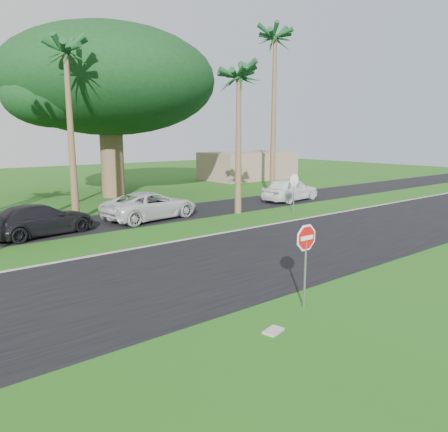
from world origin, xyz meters
TOP-DOWN VIEW (x-y plane):
  - ground at (0.00, 0.00)m, footprint 120.00×120.00m
  - road at (0.00, 2.00)m, footprint 120.00×8.00m
  - parking_strip at (0.00, 12.50)m, footprint 120.00×5.00m
  - curb at (0.00, 6.05)m, footprint 120.00×0.12m
  - stop_sign_near at (0.50, -3.00)m, footprint 1.05×0.07m
  - stop_sign_far at (12.00, 8.00)m, footprint 1.05×0.07m
  - palm_center at (0.00, 14.00)m, footprint 5.00×5.00m
  - palm_right_near at (9.00, 10.00)m, footprint 5.00×5.00m
  - palm_right_far at (15.00, 13.00)m, footprint 5.00×5.00m
  - canopy_tree at (6.00, 22.00)m, footprint 16.50×16.50m
  - building_far at (24.00, 26.00)m, footprint 10.00×6.00m
  - car_dark at (-2.73, 11.34)m, footprint 5.70×3.18m
  - car_minivan at (3.67, 11.69)m, footprint 6.17×3.49m
  - car_pickup at (15.44, 11.50)m, footprint 5.31×2.68m
  - utility_slab at (-1.32, -3.58)m, footprint 0.62×0.47m

SIDE VIEW (x-z plane):
  - ground at x=0.00m, z-range 0.00..0.00m
  - road at x=0.00m, z-range 0.00..0.02m
  - parking_strip at x=0.00m, z-range 0.00..0.02m
  - curb at x=0.00m, z-range 0.00..0.06m
  - utility_slab at x=-1.32m, z-range 0.00..0.06m
  - car_dark at x=-2.73m, z-range 0.00..1.56m
  - car_minivan at x=3.67m, z-range 0.00..1.63m
  - car_pickup at x=15.44m, z-range 0.00..1.73m
  - building_far at x=24.00m, z-range 0.00..3.00m
  - stop_sign_near at x=0.50m, z-range 0.46..3.09m
  - stop_sign_far at x=12.00m, z-range 0.46..3.09m
  - palm_right_near at x=9.00m, z-range 3.44..12.94m
  - canopy_tree at x=6.00m, z-range 2.39..15.51m
  - palm_center at x=0.00m, z-range 3.91..14.41m
  - palm_right_far at x=15.00m, z-range 5.08..18.08m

